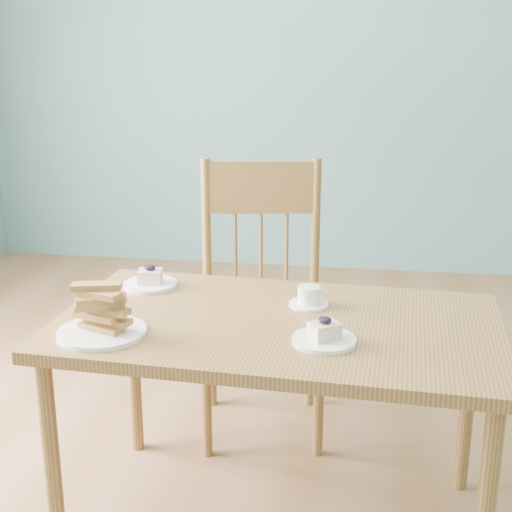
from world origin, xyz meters
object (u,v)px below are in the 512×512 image
dining_chair (262,297)px  cheesecake_plate_near (324,336)px  cheesecake_plate_far (150,281)px  biscotti_plate (101,317)px  coffee_cup (309,298)px  dining_table (277,342)px

dining_chair → cheesecake_plate_near: size_ratio=5.94×
cheesecake_plate_far → biscotti_plate: bearing=-92.0°
cheesecake_plate_far → dining_chair: bearing=49.6°
cheesecake_plate_near → coffee_cup: cheesecake_plate_near is taller
dining_chair → biscotti_plate: bearing=-122.3°
coffee_cup → dining_table: bearing=-132.8°
cheesecake_plate_far → coffee_cup: bearing=-10.5°
cheesecake_plate_far → coffee_cup: cheesecake_plate_far is taller
dining_chair → coffee_cup: size_ratio=8.51×
cheesecake_plate_near → coffee_cup: bearing=102.8°
biscotti_plate → cheesecake_plate_far: bearing=88.0°
cheesecake_plate_far → coffee_cup: (0.52, -0.10, 0.01)m
cheesecake_plate_near → dining_table: bearing=135.9°
dining_chair → cheesecake_plate_near: 0.80m
dining_chair → cheesecake_plate_far: dining_chair is taller
cheesecake_plate_near → coffee_cup: (-0.06, 0.27, 0.01)m
dining_table → cheesecake_plate_far: cheesecake_plate_far is taller
dining_table → coffee_cup: (0.08, 0.13, 0.09)m
coffee_cup → cheesecake_plate_far: bearing=157.7°
cheesecake_plate_far → coffee_cup: size_ratio=1.45×
dining_chair → coffee_cup: bearing=-74.8°
biscotti_plate → cheesecake_plate_near: bearing=3.6°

